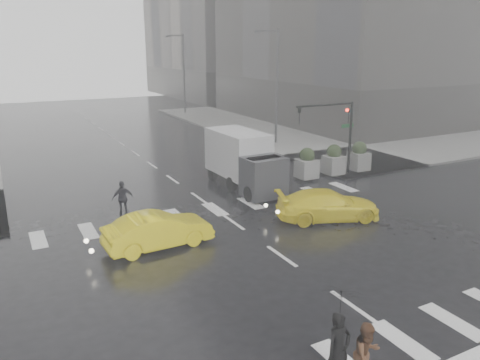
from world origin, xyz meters
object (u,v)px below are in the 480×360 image
taxi_mid (158,230)px  box_truck (244,159)px  traffic_signal_pole (338,124)px  pedestrian_brown (367,355)px

taxi_mid → box_truck: size_ratio=0.73×
traffic_signal_pole → box_truck: traffic_signal_pole is taller
traffic_signal_pole → taxi_mid: size_ratio=1.06×
pedestrian_brown → box_truck: size_ratio=0.28×
taxi_mid → box_truck: 8.84m
pedestrian_brown → taxi_mid: 9.95m
pedestrian_brown → taxi_mid: bearing=93.8°
box_truck → traffic_signal_pole: bearing=-6.5°
traffic_signal_pole → taxi_mid: 14.01m
traffic_signal_pole → box_truck: 6.23m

